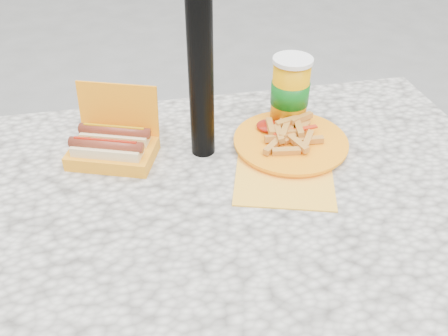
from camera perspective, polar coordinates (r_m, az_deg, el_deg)
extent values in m
cube|color=beige|center=(0.92, -0.79, -4.86)|extent=(1.20, 0.80, 0.05)
cylinder|color=black|center=(1.43, -23.52, -10.43)|extent=(0.07, 0.07, 0.70)
cylinder|color=black|center=(1.52, 16.02, -5.23)|extent=(0.07, 0.07, 0.70)
cube|color=orange|center=(1.02, -13.20, 1.74)|extent=(0.20, 0.16, 0.03)
cube|color=orange|center=(1.03, -12.61, 6.96)|extent=(0.17, 0.08, 0.11)
cube|color=beige|center=(0.99, -13.83, 1.71)|extent=(0.15, 0.09, 0.04)
cylinder|color=#973B21|center=(0.97, -14.01, 2.74)|extent=(0.15, 0.07, 0.02)
cylinder|color=#921103|center=(0.97, -14.10, 3.24)|extent=(0.12, 0.05, 0.01)
cube|color=beige|center=(1.03, -12.87, 3.37)|extent=(0.15, 0.09, 0.04)
cylinder|color=#973B21|center=(1.01, -13.03, 4.38)|extent=(0.15, 0.07, 0.02)
cylinder|color=#B37600|center=(1.01, -13.11, 4.87)|extent=(0.12, 0.05, 0.01)
cube|color=yellow|center=(0.96, 7.24, -1.01)|extent=(0.24, 0.24, 0.00)
cylinder|color=orange|center=(1.04, 8.00, 3.08)|extent=(0.24, 0.24, 0.01)
cylinder|color=orange|center=(1.04, 8.02, 3.28)|extent=(0.25, 0.25, 0.01)
cube|color=#C18822|center=(1.02, 6.71, 4.12)|extent=(0.02, 0.06, 0.02)
cube|color=#C18822|center=(1.07, 9.47, 5.04)|extent=(0.05, 0.06, 0.02)
cube|color=#C18822|center=(1.02, 10.04, 3.41)|extent=(0.04, 0.06, 0.01)
cube|color=#C18822|center=(1.02, 6.55, 3.63)|extent=(0.06, 0.02, 0.02)
cube|color=#C18822|center=(1.04, 7.14, 4.15)|extent=(0.06, 0.05, 0.01)
cube|color=#C18822|center=(1.07, 9.29, 5.93)|extent=(0.06, 0.04, 0.01)
cube|color=#C18822|center=(1.05, 5.60, 4.94)|extent=(0.02, 0.06, 0.01)
cube|color=#C18822|center=(1.06, 9.43, 4.59)|extent=(0.05, 0.05, 0.01)
cube|color=#C18822|center=(0.99, 7.50, 2.03)|extent=(0.06, 0.02, 0.01)
cube|color=#C18822|center=(1.03, 7.83, 4.18)|extent=(0.06, 0.02, 0.02)
cube|color=#C18822|center=(1.04, 9.03, 4.78)|extent=(0.02, 0.06, 0.02)
cube|color=#C18822|center=(1.06, 7.66, 5.56)|extent=(0.06, 0.03, 0.01)
cube|color=#C18822|center=(1.05, 8.07, 4.41)|extent=(0.02, 0.06, 0.01)
cube|color=#C18822|center=(1.03, 10.27, 3.32)|extent=(0.06, 0.02, 0.01)
cube|color=#C18822|center=(1.03, 8.27, 3.73)|extent=(0.06, 0.04, 0.01)
cube|color=#C18822|center=(1.07, 7.03, 5.61)|extent=(0.03, 0.06, 0.01)
cube|color=#C18822|center=(1.03, 7.32, 4.54)|extent=(0.04, 0.06, 0.01)
cube|color=#C18822|center=(1.00, 8.93, 2.93)|extent=(0.03, 0.06, 0.01)
cube|color=#C18822|center=(1.00, 5.86, 2.66)|extent=(0.05, 0.05, 0.01)
ellipsoid|color=#921103|center=(1.07, 5.31, 5.08)|extent=(0.05, 0.05, 0.02)
cube|color=red|center=(1.04, 8.59, 4.51)|extent=(0.10, 0.02, 0.00)
cylinder|color=#E79300|center=(1.08, 7.92, 8.76)|extent=(0.08, 0.08, 0.16)
cylinder|color=#0B5D13|center=(1.08, 7.94, 8.97)|extent=(0.09, 0.09, 0.05)
cylinder|color=white|center=(1.05, 8.30, 12.71)|extent=(0.09, 0.09, 0.01)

